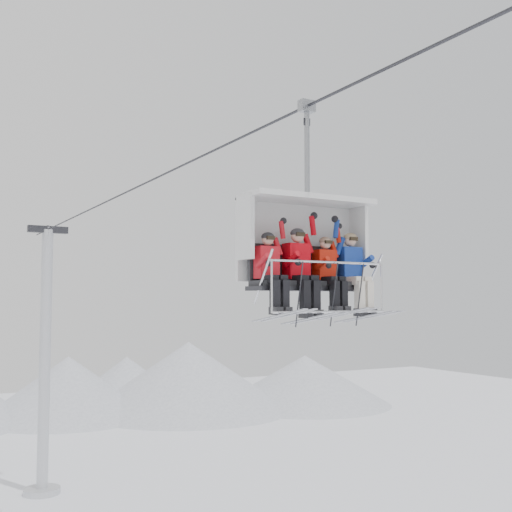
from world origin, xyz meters
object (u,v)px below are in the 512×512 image
chairlift_carrier (304,243)px  skier_center_left (300,268)px  skier_far_left (270,269)px  skier_center_right (328,271)px  skier_far_right (353,270)px  lift_tower_right (45,377)px

chairlift_carrier → skier_center_left: 0.63m
skier_far_left → skier_center_right: bearing=-0.1°
skier_far_left → skier_center_right: skier_far_left is taller
skier_center_left → skier_far_right: size_ratio=1.02×
skier_center_left → skier_center_right: bearing=-1.5°
skier_far_left → skier_center_left: (0.62, 0.01, 0.05)m
lift_tower_right → skier_center_left: size_ratio=7.78×
skier_center_left → skier_center_right: skier_center_left is taller
skier_far_left → skier_far_right: skier_far_right is taller
skier_far_left → lift_tower_right: bearing=87.8°
skier_far_left → skier_center_right: (1.24, -0.00, -0.01)m
skier_center_left → skier_far_right: bearing=-0.1°
chairlift_carrier → skier_center_right: chairlift_carrier is taller
skier_far_left → skier_center_left: size_ratio=0.97×
chairlift_carrier → skier_center_right: 0.70m
skier_center_left → skier_far_right: 1.20m
lift_tower_right → chairlift_carrier: bearing=-90.0°
skier_center_right → skier_far_right: bearing=1.3°
lift_tower_right → skier_center_left: 24.55m
lift_tower_right → skier_center_right: (0.33, -24.15, 4.40)m
lift_tower_right → skier_far_left: lift_tower_right is taller
lift_tower_right → skier_center_right: 24.55m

